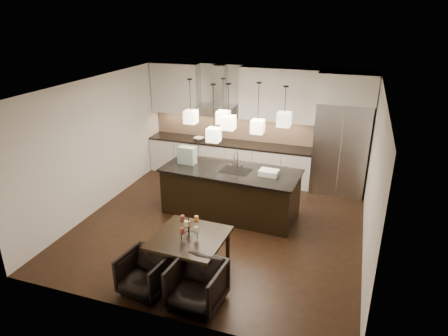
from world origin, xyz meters
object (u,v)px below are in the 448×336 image
(armchair_right, at_px, (197,285))
(refrigerator, at_px, (341,148))
(dining_table, at_px, (190,254))
(island_body, at_px, (230,193))
(armchair_left, at_px, (145,273))

(armchair_right, bearing_deg, refrigerator, 75.45)
(refrigerator, bearing_deg, armchair_right, -109.31)
(refrigerator, distance_m, dining_table, 4.59)
(refrigerator, relative_size, island_body, 0.79)
(island_body, distance_m, armchair_right, 2.88)
(armchair_left, height_order, armchair_right, armchair_right)
(armchair_left, bearing_deg, armchair_right, 5.00)
(refrigerator, relative_size, dining_table, 1.91)
(island_body, bearing_deg, refrigerator, 45.74)
(armchair_right, bearing_deg, island_body, 102.83)
(dining_table, bearing_deg, island_body, 92.19)
(dining_table, bearing_deg, armchair_right, -57.10)
(island_body, height_order, armchair_right, island_body)
(refrigerator, distance_m, armchair_left, 5.38)
(island_body, relative_size, armchair_right, 3.60)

